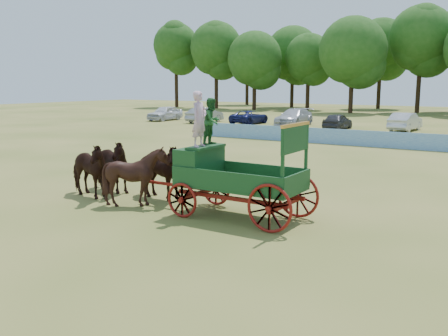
% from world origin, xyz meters
% --- Properties ---
extents(ground, '(160.00, 160.00, 0.00)m').
position_xyz_m(ground, '(0.00, 0.00, 0.00)').
color(ground, '#A48D4A').
rests_on(ground, ground).
extents(horse_lead_left, '(2.55, 1.48, 2.03)m').
position_xyz_m(horse_lead_left, '(-4.54, -2.01, 1.01)').
color(horse_lead_left, black).
rests_on(horse_lead_left, ground).
extents(horse_lead_right, '(2.57, 1.56, 2.03)m').
position_xyz_m(horse_lead_right, '(-4.54, -0.91, 1.01)').
color(horse_lead_right, black).
rests_on(horse_lead_right, ground).
extents(horse_wheel_left, '(2.11, 1.94, 2.03)m').
position_xyz_m(horse_wheel_left, '(-2.14, -2.01, 1.01)').
color(horse_wheel_left, black).
rests_on(horse_wheel_left, ground).
extents(horse_wheel_right, '(2.52, 1.38, 2.03)m').
position_xyz_m(horse_wheel_right, '(-2.14, -0.91, 1.01)').
color(horse_wheel_right, black).
rests_on(horse_wheel_right, ground).
extents(farm_dray, '(5.99, 2.00, 3.86)m').
position_xyz_m(farm_dray, '(0.81, -1.45, 1.64)').
color(farm_dray, maroon).
rests_on(farm_dray, ground).
extents(sponsor_banner, '(26.00, 0.08, 1.05)m').
position_xyz_m(sponsor_banner, '(-1.00, 18.00, 0.53)').
color(sponsor_banner, '#2062B0').
rests_on(sponsor_banner, ground).
extents(parked_cars, '(46.77, 6.72, 1.63)m').
position_xyz_m(parked_cars, '(-4.25, 30.19, 0.76)').
color(parked_cars, silver).
rests_on(parked_cars, ground).
extents(treeline, '(90.36, 23.86, 14.76)m').
position_xyz_m(treeline, '(-4.43, 59.13, 9.22)').
color(treeline, '#382314').
rests_on(treeline, ground).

